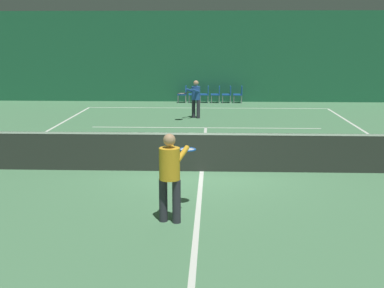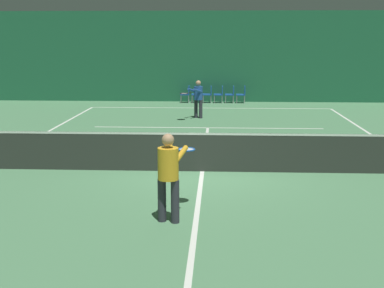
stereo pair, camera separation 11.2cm
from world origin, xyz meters
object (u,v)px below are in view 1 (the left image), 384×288
at_px(player_far, 195,96).
at_px(courtside_chair_5, 239,93).
at_px(player_near, 171,171).
at_px(courtside_chair_1, 195,93).
at_px(courtside_chair_3, 217,93).
at_px(tennis_net, 202,151).
at_px(courtside_chair_4, 228,93).
at_px(courtside_chair_0, 184,93).
at_px(courtside_chair_2, 206,93).

bearing_deg(player_far, courtside_chair_5, -166.94).
distance_m(player_near, courtside_chair_1, 17.53).
relative_size(player_far, courtside_chair_3, 1.80).
bearing_deg(courtside_chair_3, tennis_net, -1.81).
xyz_separation_m(player_far, courtside_chair_5, (2.01, 5.19, -0.40)).
bearing_deg(courtside_chair_3, courtside_chair_4, 90.00).
bearing_deg(courtside_chair_3, courtside_chair_5, 90.00).
bearing_deg(courtside_chair_0, player_far, 8.35).
bearing_deg(courtside_chair_2, player_near, -1.15).
relative_size(player_near, courtside_chair_2, 1.88).
height_order(tennis_net, courtside_chair_3, tennis_net).
xyz_separation_m(courtside_chair_2, courtside_chair_5, (1.66, 0.00, 0.00)).
distance_m(courtside_chair_0, courtside_chair_3, 1.66).
xyz_separation_m(courtside_chair_3, courtside_chair_4, (0.55, 0.00, 0.00)).
xyz_separation_m(player_near, courtside_chair_1, (-0.20, 17.53, -0.44)).
relative_size(courtside_chair_1, courtside_chair_4, 1.00).
bearing_deg(player_near, tennis_net, 8.44).
bearing_deg(tennis_net, courtside_chair_1, 92.75).
relative_size(courtside_chair_4, courtside_chair_5, 1.00).
height_order(courtside_chair_1, courtside_chair_3, same).
xyz_separation_m(player_far, courtside_chair_3, (0.90, 5.19, -0.40)).
relative_size(tennis_net, courtside_chair_4, 14.29).
bearing_deg(courtside_chair_4, courtside_chair_5, 90.00).
height_order(tennis_net, courtside_chair_0, tennis_net).
bearing_deg(player_far, courtside_chair_0, -137.46).
xyz_separation_m(player_far, courtside_chair_2, (0.35, 5.19, -0.40)).
height_order(courtside_chair_2, courtside_chair_5, same).
distance_m(courtside_chair_0, courtside_chair_2, 1.11).
height_order(courtside_chair_2, courtside_chair_3, same).
relative_size(player_far, courtside_chair_5, 1.80).
bearing_deg(courtside_chair_2, courtside_chair_0, -90.00).
distance_m(courtside_chair_1, courtside_chair_2, 0.55).
relative_size(player_near, courtside_chair_3, 1.88).
xyz_separation_m(courtside_chair_1, courtside_chair_4, (1.66, 0.00, 0.00)).
bearing_deg(courtside_chair_1, player_near, 0.66).
relative_size(player_far, courtside_chair_0, 1.80).
bearing_deg(player_far, courtside_chair_1, -143.51).
bearing_deg(player_far, courtside_chair_4, -161.45).
height_order(player_far, courtside_chair_4, player_far).
bearing_deg(courtside_chair_5, courtside_chair_1, -90.00).
distance_m(tennis_net, courtside_chair_4, 13.96).
distance_m(player_near, courtside_chair_0, 17.55).
height_order(courtside_chair_3, courtside_chair_4, same).
relative_size(player_far, courtside_chair_4, 1.80).
distance_m(tennis_net, courtside_chair_0, 13.98).
bearing_deg(courtside_chair_3, courtside_chair_1, -90.00).
xyz_separation_m(courtside_chair_0, courtside_chair_1, (0.55, 0.00, 0.00)).
bearing_deg(player_near, courtside_chair_5, 9.27).
relative_size(courtside_chair_2, courtside_chair_3, 1.00).
bearing_deg(courtside_chair_5, player_far, -21.14).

